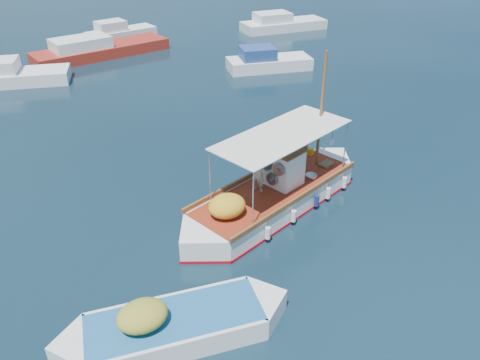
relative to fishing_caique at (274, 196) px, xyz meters
name	(u,v)px	position (x,y,z in m)	size (l,w,h in m)	color
ground	(264,216)	(-0.61, -0.41, -0.50)	(160.00, 160.00, 0.00)	black
fishing_caique	(274,196)	(0.00, 0.00, 0.00)	(8.84, 4.62, 5.70)	white
dinghy	(173,328)	(-5.57, -4.21, -0.17)	(6.40, 2.51, 1.58)	white
bg_boat_nw	(11,76)	(-7.87, 19.88, 0.00)	(7.09, 4.02, 1.80)	silver
bg_boat_n	(98,50)	(-1.57, 23.57, 0.00)	(10.50, 4.72, 1.80)	maroon
bg_boat_ne	(267,62)	(8.28, 15.08, 0.00)	(6.10, 3.39, 1.80)	silver
bg_boat_e	(281,24)	(15.25, 24.66, 0.00)	(7.89, 3.18, 1.80)	silver
bg_boat_far_n	(119,33)	(1.21, 28.02, 0.00)	(6.07, 3.09, 1.80)	silver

